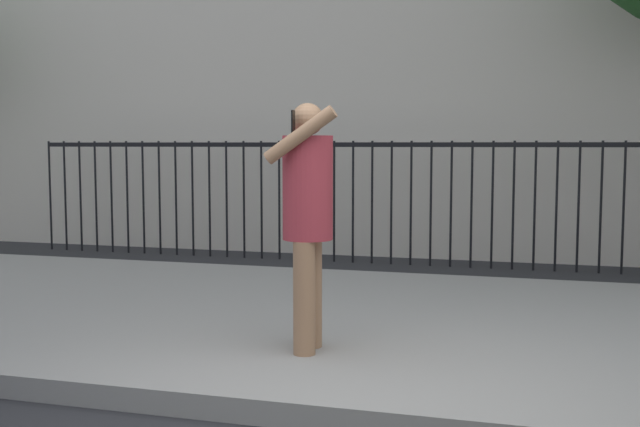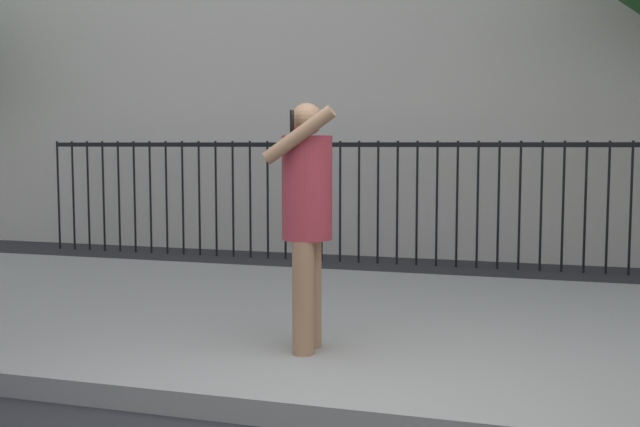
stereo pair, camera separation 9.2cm
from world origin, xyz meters
name	(u,v)px [view 1 (the left image)]	position (x,y,z in m)	size (l,w,h in m)	color
sidewalk	(414,328)	(0.00, 2.20, 0.07)	(28.00, 4.40, 0.15)	gray
iron_fence	(461,187)	(0.00, 5.90, 1.02)	(12.03, 0.04, 1.60)	black
pedestrian_on_phone	(309,208)	(-0.55, 1.09, 1.13)	(0.49, 0.66, 1.68)	#936B4C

